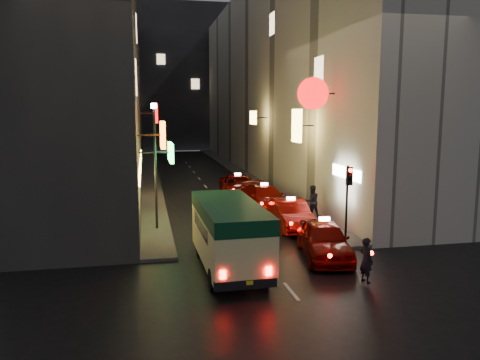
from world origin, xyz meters
TOP-DOWN VIEW (x-y plane):
  - ground at (0.00, 0.00)m, footprint 120.00×120.00m
  - building_left at (-8.00, 33.99)m, footprint 7.68×52.00m
  - building_right at (8.00, 33.99)m, footprint 7.99×52.00m
  - building_far at (0.00, 66.00)m, footprint 30.00×10.00m
  - sidewalk_left at (-4.25, 34.00)m, footprint 1.50×52.00m
  - sidewalk_right at (4.25, 34.00)m, footprint 1.50×52.00m
  - minibus at (-1.65, 6.57)m, footprint 2.21×6.06m
  - taxi_near at (2.44, 7.25)m, footprint 3.23×5.97m
  - taxi_second at (2.56, 12.16)m, footprint 2.46×5.53m
  - taxi_third at (2.40, 16.96)m, footprint 2.90×5.72m
  - taxi_far at (1.70, 21.76)m, footprint 2.91×5.70m
  - pedestrian_crossing at (2.85, 4.33)m, footprint 0.53×0.68m
  - pedestrian_sidewalk at (4.28, 13.72)m, footprint 0.79×0.51m
  - traffic_light at (4.00, 8.47)m, footprint 0.26×0.43m
  - lamp_post at (-4.20, 13.00)m, footprint 0.28×0.28m

SIDE VIEW (x-z plane):
  - ground at x=0.00m, z-range 0.00..0.00m
  - sidewalk_left at x=-4.25m, z-range 0.00..0.15m
  - sidewalk_right at x=4.25m, z-range 0.00..0.15m
  - taxi_second at x=2.56m, z-range -0.08..1.82m
  - taxi_far at x=1.70m, z-range -0.08..1.82m
  - taxi_third at x=2.40m, z-range -0.08..1.83m
  - taxi_near at x=2.44m, z-range -0.08..1.89m
  - pedestrian_crossing at x=2.85m, z-range 0.00..1.82m
  - pedestrian_sidewalk at x=4.28m, z-range 0.15..2.19m
  - minibus at x=-1.65m, z-range 0.34..2.93m
  - traffic_light at x=4.00m, z-range 0.94..4.44m
  - lamp_post at x=-4.20m, z-range 0.61..6.84m
  - building_left at x=-8.00m, z-range 0.00..18.00m
  - building_right at x=8.00m, z-range 0.00..18.00m
  - building_far at x=0.00m, z-range 0.00..22.00m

